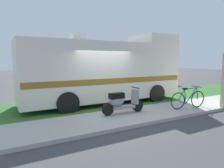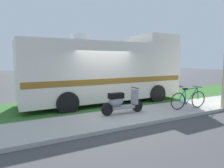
% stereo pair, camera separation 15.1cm
% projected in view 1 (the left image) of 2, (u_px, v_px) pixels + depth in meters
% --- Properties ---
extents(ground_plane, '(80.00, 80.00, 0.00)m').
position_uv_depth(ground_plane, '(109.00, 112.00, 8.27)').
color(ground_plane, '#424244').
extents(sidewalk, '(24.00, 2.00, 0.12)m').
position_uv_depth(sidewalk, '(124.00, 117.00, 7.22)').
color(sidewalk, '#ADAAA3').
rests_on(sidewalk, ground).
extents(grass_strip, '(24.00, 3.40, 0.08)m').
position_uv_depth(grass_strip, '(94.00, 104.00, 9.57)').
color(grass_strip, '#336628').
rests_on(grass_strip, ground).
extents(motorhome_rv, '(7.72, 2.59, 3.42)m').
position_uv_depth(motorhome_rv, '(105.00, 70.00, 9.73)').
color(motorhome_rv, silver).
rests_on(motorhome_rv, ground).
extents(scooter, '(1.73, 0.50, 0.97)m').
position_uv_depth(scooter, '(122.00, 102.00, 7.45)').
color(scooter, black).
rests_on(scooter, ground).
extents(bicycle, '(1.74, 0.52, 0.91)m').
position_uv_depth(bicycle, '(188.00, 99.00, 8.30)').
color(bicycle, black).
rests_on(bicycle, ground).
extents(pickup_truck_near, '(5.83, 2.43, 1.85)m').
position_uv_depth(pickup_truck_near, '(136.00, 74.00, 16.55)').
color(pickup_truck_near, '#1E478C').
rests_on(pickup_truck_near, ground).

